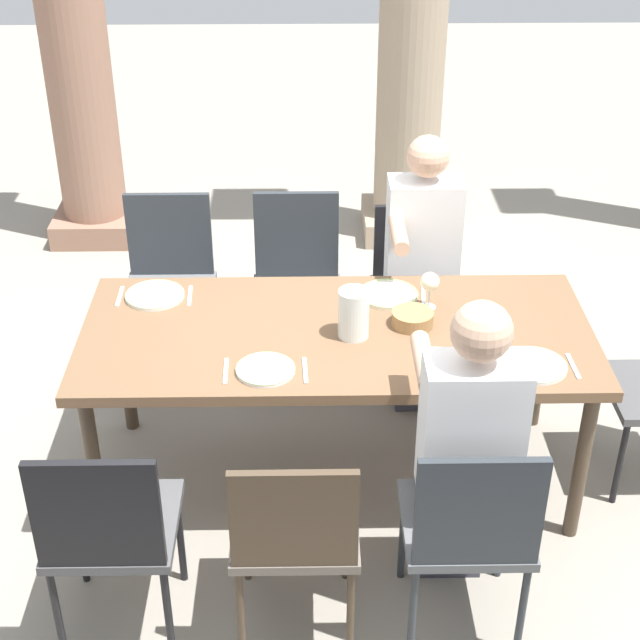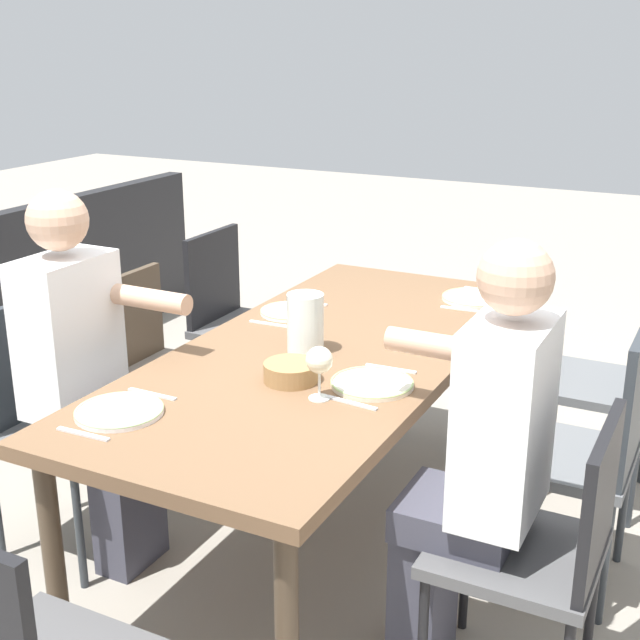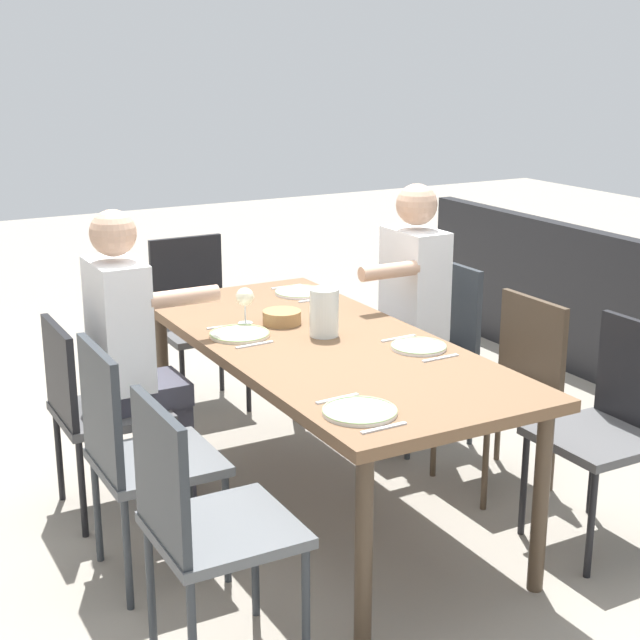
{
  "view_description": "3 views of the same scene",
  "coord_description": "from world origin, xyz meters",
  "px_view_note": "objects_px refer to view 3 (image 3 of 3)",
  "views": [
    {
      "loc": [
        -0.12,
        -3.29,
        2.8
      ],
      "look_at": [
        -0.07,
        0.05,
        0.78
      ],
      "focal_mm": 53.79,
      "sensor_mm": 36.0,
      "label": 1
    },
    {
      "loc": [
        2.46,
        1.23,
        1.79
      ],
      "look_at": [
        0.03,
        -0.01,
        0.87
      ],
      "focal_mm": 48.08,
      "sensor_mm": 36.0,
      "label": 2
    },
    {
      "loc": [
        -3.3,
        1.82,
        1.94
      ],
      "look_at": [
        0.01,
        0.0,
        0.85
      ],
      "focal_mm": 53.12,
      "sensor_mm": 36.0,
      "label": 3
    }
  ],
  "objects_px": {
    "chair_east_south": "(433,340)",
    "water_pitcher": "(324,315)",
    "chair_west_north": "(200,516)",
    "chair_east_north": "(92,403)",
    "dining_table": "(323,355)",
    "wine_glass_2": "(245,298)",
    "plate_3": "(300,292)",
    "chair_mid_south": "(509,377)",
    "chair_west_south": "(613,419)",
    "plate_2": "(240,334)",
    "chair_head_east": "(195,313)",
    "plate_1": "(419,346)",
    "bread_basket": "(282,317)",
    "chair_mid_north": "(135,447)",
    "plate_0": "(360,411)",
    "diner_man_white": "(135,352)",
    "diner_woman_green": "(403,310)"
  },
  "relations": [
    {
      "from": "diner_woman_green",
      "to": "water_pitcher",
      "type": "bearing_deg",
      "value": 119.18
    },
    {
      "from": "wine_glass_2",
      "to": "bread_basket",
      "type": "xyz_separation_m",
      "value": [
        -0.08,
        -0.14,
        -0.09
      ]
    },
    {
      "from": "chair_mid_north",
      "to": "bread_basket",
      "type": "relative_size",
      "value": 5.48
    },
    {
      "from": "chair_head_east",
      "to": "plate_1",
      "type": "bearing_deg",
      "value": -170.46
    },
    {
      "from": "dining_table",
      "to": "plate_0",
      "type": "height_order",
      "value": "plate_0"
    },
    {
      "from": "chair_mid_north",
      "to": "diner_man_white",
      "type": "height_order",
      "value": "diner_man_white"
    },
    {
      "from": "chair_east_south",
      "to": "water_pitcher",
      "type": "relative_size",
      "value": 4.4
    },
    {
      "from": "wine_glass_2",
      "to": "plate_1",
      "type": "bearing_deg",
      "value": -145.06
    },
    {
      "from": "chair_head_east",
      "to": "dining_table",
      "type": "bearing_deg",
      "value": 180.0
    },
    {
      "from": "chair_west_south",
      "to": "water_pitcher",
      "type": "height_order",
      "value": "water_pitcher"
    },
    {
      "from": "diner_woman_green",
      "to": "plate_0",
      "type": "xyz_separation_m",
      "value": [
        -1.2,
        0.97,
        0.07
      ]
    },
    {
      "from": "dining_table",
      "to": "bread_basket",
      "type": "relative_size",
      "value": 12.2
    },
    {
      "from": "chair_east_north",
      "to": "plate_3",
      "type": "distance_m",
      "value": 1.23
    },
    {
      "from": "chair_west_north",
      "to": "diner_woman_green",
      "type": "xyz_separation_m",
      "value": [
        1.22,
        -1.56,
        0.16
      ]
    },
    {
      "from": "plate_0",
      "to": "chair_mid_north",
      "type": "bearing_deg",
      "value": 44.53
    },
    {
      "from": "chair_mid_south",
      "to": "plate_2",
      "type": "xyz_separation_m",
      "value": [
        0.4,
        1.15,
        0.27
      ]
    },
    {
      "from": "chair_mid_north",
      "to": "plate_0",
      "type": "height_order",
      "value": "chair_mid_north"
    },
    {
      "from": "plate_2",
      "to": "diner_woman_green",
      "type": "bearing_deg",
      "value": -78.65
    },
    {
      "from": "chair_west_south",
      "to": "wine_glass_2",
      "type": "bearing_deg",
      "value": 41.46
    },
    {
      "from": "diner_woman_green",
      "to": "chair_east_north",
      "type": "bearing_deg",
      "value": 89.89
    },
    {
      "from": "chair_west_south",
      "to": "bread_basket",
      "type": "bearing_deg",
      "value": 39.43
    },
    {
      "from": "chair_east_north",
      "to": "wine_glass_2",
      "type": "relative_size",
      "value": 5.25
    },
    {
      "from": "chair_west_south",
      "to": "plate_3",
      "type": "xyz_separation_m",
      "value": [
        1.54,
        0.59,
        0.24
      ]
    },
    {
      "from": "chair_head_east",
      "to": "plate_0",
      "type": "height_order",
      "value": "chair_head_east"
    },
    {
      "from": "plate_0",
      "to": "water_pitcher",
      "type": "distance_m",
      "value": 0.9
    },
    {
      "from": "chair_mid_south",
      "to": "water_pitcher",
      "type": "height_order",
      "value": "water_pitcher"
    },
    {
      "from": "water_pitcher",
      "to": "bread_basket",
      "type": "relative_size",
      "value": 1.2
    },
    {
      "from": "plate_0",
      "to": "bread_basket",
      "type": "xyz_separation_m",
      "value": [
        1.08,
        -0.25,
        0.02
      ]
    },
    {
      "from": "plate_1",
      "to": "bread_basket",
      "type": "xyz_separation_m",
      "value": [
        0.59,
        0.33,
        0.02
      ]
    },
    {
      "from": "plate_1",
      "to": "water_pitcher",
      "type": "distance_m",
      "value": 0.43
    },
    {
      "from": "dining_table",
      "to": "chair_east_north",
      "type": "relative_size",
      "value": 2.42
    },
    {
      "from": "chair_east_north",
      "to": "plate_3",
      "type": "relative_size",
      "value": 3.42
    },
    {
      "from": "dining_table",
      "to": "plate_0",
      "type": "relative_size",
      "value": 8.16
    },
    {
      "from": "water_pitcher",
      "to": "chair_head_east",
      "type": "bearing_deg",
      "value": 1.75
    },
    {
      "from": "chair_east_north",
      "to": "plate_2",
      "type": "relative_size",
      "value": 3.36
    },
    {
      "from": "dining_table",
      "to": "wine_glass_2",
      "type": "relative_size",
      "value": 12.7
    },
    {
      "from": "chair_west_north",
      "to": "dining_table",
      "type": "bearing_deg",
      "value": -47.65
    },
    {
      "from": "chair_west_north",
      "to": "chair_mid_south",
      "type": "relative_size",
      "value": 1.08
    },
    {
      "from": "chair_east_south",
      "to": "wine_glass_2",
      "type": "height_order",
      "value": "wine_glass_2"
    },
    {
      "from": "water_pitcher",
      "to": "chair_west_south",
      "type": "bearing_deg",
      "value": -136.02
    },
    {
      "from": "plate_0",
      "to": "plate_1",
      "type": "bearing_deg",
      "value": -49.49
    },
    {
      "from": "chair_west_north",
      "to": "chair_east_north",
      "type": "relative_size",
      "value": 1.08
    },
    {
      "from": "plate_0",
      "to": "plate_2",
      "type": "relative_size",
      "value": 0.99
    },
    {
      "from": "wine_glass_2",
      "to": "plate_3",
      "type": "bearing_deg",
      "value": -52.43
    },
    {
      "from": "chair_west_north",
      "to": "plate_2",
      "type": "xyz_separation_m",
      "value": [
        1.03,
        -0.6,
        0.23
      ]
    },
    {
      "from": "chair_mid_south",
      "to": "chair_west_south",
      "type": "bearing_deg",
      "value": -179.63
    },
    {
      "from": "dining_table",
      "to": "chair_east_south",
      "type": "distance_m",
      "value": 0.99
    },
    {
      "from": "chair_head_east",
      "to": "plate_0",
      "type": "bearing_deg",
      "value": 172.75
    },
    {
      "from": "chair_mid_south",
      "to": "chair_east_north",
      "type": "bearing_deg",
      "value": 71.13
    },
    {
      "from": "chair_east_south",
      "to": "chair_head_east",
      "type": "height_order",
      "value": "chair_head_east"
    }
  ]
}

